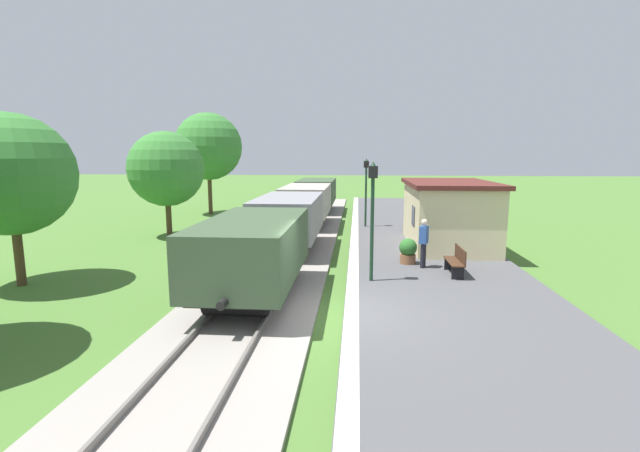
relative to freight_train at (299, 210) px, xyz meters
The scene contains 17 objects.
ground_plane 11.51m from the freight_train, 77.87° to the right, with size 160.00×160.00×0.00m, color #47702D.
platform_slab 12.56m from the freight_train, 63.37° to the right, with size 6.00×60.00×0.25m, color #4C4C4F.
platform_edge_stripe 11.57m from the freight_train, 75.92° to the right, with size 0.36×60.00×0.01m, color silver.
track_ballast 11.25m from the freight_train, 90.00° to the right, with size 3.80×60.00×0.12m, color gray.
rail_near 11.26m from the freight_train, 86.31° to the right, with size 0.07×60.00×0.14m, color slate.
rail_far 11.26m from the freight_train, 93.69° to the right, with size 0.07×60.00×0.14m, color slate.
freight_train is the anchor object (origin of this frame).
station_hut 7.28m from the freight_train, 20.86° to the right, with size 3.50×5.80×2.78m.
bench_near_hut 9.65m from the freight_train, 50.17° to the right, with size 0.42×1.50×0.91m.
bench_down_platform 6.49m from the freight_train, 17.33° to the left, with size 0.42×1.50×0.91m.
person_waiting 8.36m from the freight_train, 51.35° to the right, with size 0.37×0.44×1.71m.
potted_planter 7.67m from the freight_train, 51.52° to the right, with size 0.64×0.64×0.92m.
lamp_post_near 9.11m from the freight_train, 68.02° to the right, with size 0.28×0.28×3.70m.
lamp_post_far 4.36m from the freight_train, 35.25° to the left, with size 0.28×0.28×3.70m.
tree_trackside_mid 12.06m from the freight_train, 131.08° to the right, with size 3.79×3.79×5.44m.
tree_trackside_far 6.99m from the freight_train, behind, with size 3.76×3.76×5.32m.
tree_field_left 11.71m from the freight_train, 130.98° to the left, with size 4.59×4.59×6.99m.
Camera 1 is at (0.50, -10.80, 4.15)m, focal length 25.08 mm.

